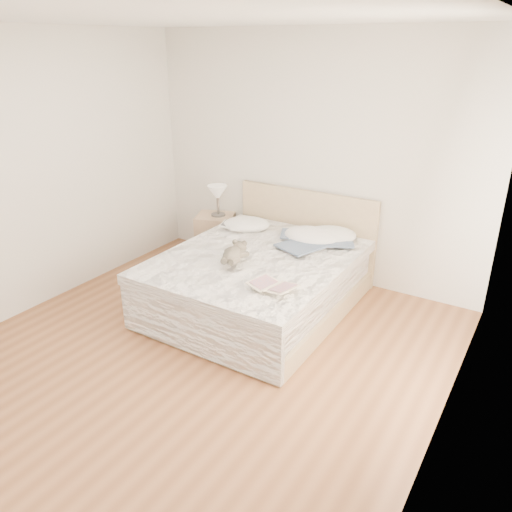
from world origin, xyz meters
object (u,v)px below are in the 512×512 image
object	(u,v)px
photo_book	(234,226)
nightstand	(216,236)
bed	(261,279)
table_lamp	(218,194)
childrens_book	(273,286)
teddy_bear	(232,260)

from	to	relation	value
photo_book	nightstand	bearing A→B (deg)	129.29
bed	table_lamp	xyz separation A→B (m)	(-1.12, 0.82, 0.53)
photo_book	childrens_book	distance (m)	1.55
bed	nightstand	distance (m)	1.41
photo_book	teddy_bear	bearing A→B (deg)	-73.56
bed	nightstand	xyz separation A→B (m)	(-1.16, 0.80, -0.03)
table_lamp	photo_book	world-z (taller)	table_lamp
nightstand	childrens_book	xyz separation A→B (m)	(1.66, -1.44, 0.35)
table_lamp	photo_book	distance (m)	0.66
nightstand	teddy_bear	distance (m)	1.66
childrens_book	table_lamp	bearing A→B (deg)	151.29
nightstand	table_lamp	distance (m)	0.55
photo_book	childrens_book	bearing A→B (deg)	-60.29
photo_book	teddy_bear	xyz separation A→B (m)	(0.54, -0.84, 0.02)
table_lamp	photo_book	size ratio (longest dim) A/B	1.14
childrens_book	teddy_bear	bearing A→B (deg)	170.83
table_lamp	childrens_book	bearing A→B (deg)	-41.91
nightstand	photo_book	world-z (taller)	photo_book
bed	photo_book	xyz separation A→B (m)	(-0.61, 0.43, 0.32)
bed	nightstand	bearing A→B (deg)	145.30
bed	childrens_book	bearing A→B (deg)	-51.67
nightstand	childrens_book	distance (m)	2.23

